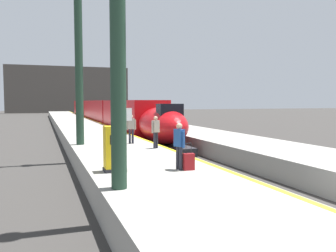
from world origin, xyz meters
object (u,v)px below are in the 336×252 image
Objects in this scene: departure_info_board at (123,120)px; station_column_mid at (78,36)px; passenger_far_waiting at (156,129)px; rolling_suitcase at (189,162)px; ticket_machine_yellow at (114,150)px; passenger_near_edge at (179,143)px; highspeed_train_main at (104,113)px; passenger_mid_platform at (131,127)px.

station_column_mid is at bearing 120.23° from departure_info_board.
passenger_far_waiting is 5.98m from rolling_suitcase.
ticket_machine_yellow is (-2.53, 0.70, 0.44)m from rolling_suitcase.
passenger_far_waiting is 0.80× the size of departure_info_board.
ticket_machine_yellow is (0.35, -8.20, -5.33)m from station_column_mid.
station_column_mid is 5.80m from departure_info_board.
rolling_suitcase is at bearing -79.44° from departure_info_board.
departure_info_board is (1.45, 5.11, 0.77)m from ticket_machine_yellow.
passenger_near_edge reaches higher than ticket_machine_yellow.
rolling_suitcase is at bearing -94.79° from highspeed_train_main.
passenger_near_edge reaches higher than rolling_suitcase.
departure_info_board is at bearing 100.56° from rolling_suitcase.
ticket_machine_yellow is at bearing -121.55° from passenger_far_waiting.
highspeed_train_main is 30.17m from passenger_far_waiting.
highspeed_train_main is at bearing 85.53° from passenger_far_waiting.
passenger_mid_platform is at bearing -10.79° from station_column_mid.
highspeed_train_main reaches higher than passenger_far_waiting.
passenger_near_edge is 1.72× the size of rolling_suitcase.
departure_info_board is at bearing 74.14° from ticket_machine_yellow.
station_column_mid is 6.39× the size of ticket_machine_yellow.
station_column_mid reaches higher than ticket_machine_yellow.
passenger_near_edge is 1.00× the size of passenger_mid_platform.
highspeed_train_main is 35.99m from passenger_near_edge.
rolling_suitcase is (-3.02, -35.98, -0.60)m from highspeed_train_main.
station_column_mid is at bearing -102.29° from highspeed_train_main.
departure_info_board is at bearing 97.86° from passenger_near_edge.
ticket_machine_yellow is at bearing -87.56° from station_column_mid.
highspeed_train_main is 57.86× the size of rolling_suitcase.
rolling_suitcase is (0.30, -0.15, -0.69)m from passenger_near_edge.
highspeed_train_main is 33.62× the size of passenger_far_waiting.
station_column_mid is 6.89m from passenger_far_waiting.
highspeed_train_main is 26.80× the size of departure_info_board.
ticket_machine_yellow reaches higher than rolling_suitcase.
passenger_near_edge is (2.58, -8.75, -5.09)m from station_column_mid.
passenger_mid_platform is 1.00× the size of passenger_far_waiting.
passenger_far_waiting is 1.72× the size of rolling_suitcase.
passenger_near_edge is 2.31m from ticket_machine_yellow.
rolling_suitcase is at bearing -89.72° from passenger_mid_platform.
station_column_mid is 6.05× the size of passenger_far_waiting.
passenger_mid_platform is (0.26, 8.20, 0.00)m from passenger_near_edge.
passenger_mid_platform and passenger_far_waiting have the same top height.
highspeed_train_main is 27.80m from passenger_mid_platform.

